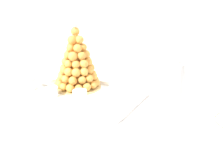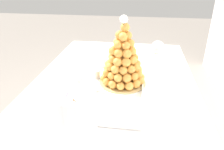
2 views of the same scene
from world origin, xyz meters
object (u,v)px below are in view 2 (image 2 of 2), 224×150
at_px(croquembouche, 123,59).
at_px(dessert_cup_mid_right, 80,106).
at_px(dessert_cup_centre, 91,87).
at_px(dessert_cup_mid_left, 95,74).
at_px(macaron_goblet, 76,117).
at_px(dessert_cup_left, 103,62).
at_px(wine_glass, 158,49).
at_px(creme_brulee_ramekin, 123,65).
at_px(serving_tray, 109,86).

xyz_separation_m(croquembouche, dessert_cup_mid_right, (0.27, -0.15, -0.11)).
height_order(croquembouche, dessert_cup_centre, croquembouche).
distance_m(dessert_cup_mid_left, macaron_goblet, 0.55).
height_order(croquembouche, dessert_cup_left, croquembouche).
distance_m(dessert_cup_centre, wine_glass, 0.46).
height_order(creme_brulee_ramekin, wine_glass, wine_glass).
height_order(dessert_cup_mid_left, dessert_cup_mid_right, dessert_cup_mid_right).
distance_m(croquembouche, dessert_cup_centre, 0.21).
distance_m(dessert_cup_mid_right, macaron_goblet, 0.26).
bearing_deg(croquembouche, macaron_goblet, -10.36).
distance_m(dessert_cup_mid_left, wine_glass, 0.39).
bearing_deg(serving_tray, wine_glass, 135.25).
distance_m(croquembouche, dessert_cup_mid_right, 0.33).
relative_size(croquembouche, dessert_cup_mid_left, 5.94).
bearing_deg(dessert_cup_left, wine_glass, 92.00).
xyz_separation_m(dessert_cup_left, dessert_cup_centre, (0.31, -0.00, -0.00)).
distance_m(dessert_cup_mid_right, wine_glass, 0.59).
relative_size(serving_tray, dessert_cup_centre, 9.95).
distance_m(croquembouche, macaron_goblet, 0.50).
xyz_separation_m(dessert_cup_left, creme_brulee_ramekin, (0.01, 0.12, -0.01)).
bearing_deg(croquembouche, serving_tray, -60.26).
bearing_deg(creme_brulee_ramekin, wine_glass, 95.31).
bearing_deg(dessert_cup_mid_right, dessert_cup_mid_left, -179.07).
bearing_deg(creme_brulee_ramekin, dessert_cup_centre, -22.31).
bearing_deg(macaron_goblet, dessert_cup_centre, -172.77).
bearing_deg(dessert_cup_mid_left, dessert_cup_mid_right, 0.93).
relative_size(croquembouche, wine_glass, 1.96).
bearing_deg(creme_brulee_ramekin, dessert_cup_mid_left, -42.12).
bearing_deg(dessert_cup_centre, croquembouche, 129.03).
relative_size(croquembouche, creme_brulee_ramekin, 3.68).
distance_m(dessert_cup_left, wine_glass, 0.33).
bearing_deg(serving_tray, dessert_cup_centre, -44.76).
distance_m(creme_brulee_ramekin, wine_glass, 0.22).
xyz_separation_m(dessert_cup_left, wine_glass, (-0.01, 0.31, 0.09)).
bearing_deg(dessert_cup_mid_right, croquembouche, 151.30).
height_order(dessert_cup_left, dessert_cup_mid_right, dessert_cup_left).
height_order(serving_tray, dessert_cup_centre, dessert_cup_centre).
bearing_deg(dessert_cup_centre, serving_tray, 135.24).
xyz_separation_m(dessert_cup_mid_left, dessert_cup_mid_right, (0.31, 0.01, 0.00)).
bearing_deg(dessert_cup_mid_right, creme_brulee_ramekin, 163.84).
bearing_deg(wine_glass, dessert_cup_mid_right, -34.30).
height_order(dessert_cup_left, creme_brulee_ramekin, dessert_cup_left).
xyz_separation_m(dessert_cup_mid_left, wine_glass, (-0.17, 0.33, 0.10)).
height_order(serving_tray, creme_brulee_ramekin, creme_brulee_ramekin).
xyz_separation_m(dessert_cup_centre, macaron_goblet, (0.38, 0.05, 0.12)).
bearing_deg(dessert_cup_centre, dessert_cup_mid_right, -3.48).
distance_m(croquembouche, dessert_cup_left, 0.26).
relative_size(creme_brulee_ramekin, macaron_goblet, 0.39).
height_order(serving_tray, macaron_goblet, macaron_goblet).
bearing_deg(wine_glass, serving_tray, -44.75).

